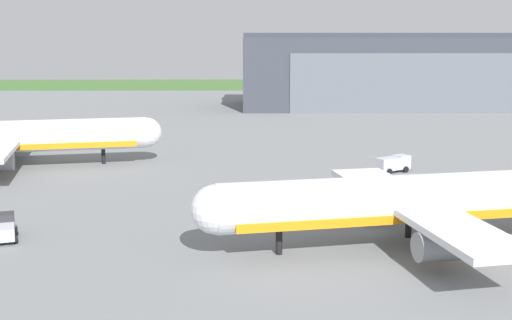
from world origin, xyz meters
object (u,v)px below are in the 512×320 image
at_px(maintenance_hangar, 422,72).
at_px(ops_van, 393,163).
at_px(baggage_tug, 5,228).
at_px(airliner_far_right, 5,138).
at_px(airliner_near_right, 405,201).

relative_size(maintenance_hangar, ops_van, 18.04).
xyz_separation_m(baggage_tug, ops_van, (40.74, 28.91, 0.16)).
height_order(maintenance_hangar, ops_van, maintenance_hangar).
distance_m(airliner_far_right, airliner_near_right, 58.03).
bearing_deg(airliner_near_right, airliner_far_right, 143.35).
relative_size(maintenance_hangar, airliner_far_right, 2.19).
bearing_deg(airliner_near_right, ops_van, 79.37).
height_order(maintenance_hangar, airliner_far_right, maintenance_hangar).
relative_size(maintenance_hangar, baggage_tug, 20.80).
bearing_deg(airliner_near_right, baggage_tug, 176.62).
relative_size(airliner_far_right, airliner_near_right, 1.16).
height_order(airliner_far_right, airliner_near_right, airliner_far_right).
distance_m(maintenance_hangar, baggage_tug, 129.38).
distance_m(baggage_tug, ops_van, 49.96).
relative_size(maintenance_hangar, airliner_near_right, 2.53).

